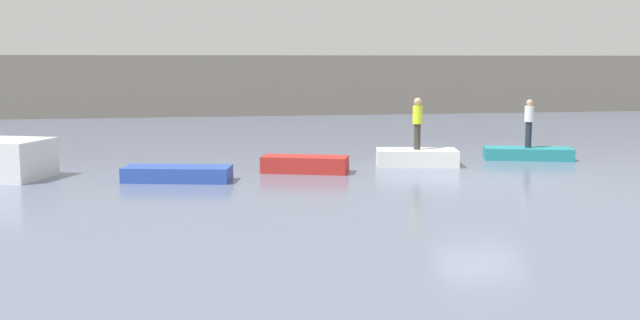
{
  "coord_description": "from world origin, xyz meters",
  "views": [
    {
      "loc": [
        -8.34,
        -20.2,
        3.48
      ],
      "look_at": [
        -4.35,
        2.0,
        0.47
      ],
      "focal_mm": 42.18,
      "sensor_mm": 36.0,
      "label": 1
    }
  ],
  "objects_px": {
    "rowboat_blue": "(178,174)",
    "person_white_shirt": "(529,121)",
    "person_hiviz_shirt": "(417,120)",
    "rowboat_teal": "(528,153)",
    "rowboat_red": "(305,164)",
    "rowboat_white": "(417,158)"
  },
  "relations": [
    {
      "from": "rowboat_teal",
      "to": "person_hiviz_shirt",
      "type": "bearing_deg",
      "value": -151.47
    },
    {
      "from": "rowboat_blue",
      "to": "rowboat_red",
      "type": "height_order",
      "value": "rowboat_red"
    },
    {
      "from": "person_white_shirt",
      "to": "rowboat_white",
      "type": "bearing_deg",
      "value": -168.61
    },
    {
      "from": "rowboat_blue",
      "to": "rowboat_teal",
      "type": "bearing_deg",
      "value": 25.95
    },
    {
      "from": "rowboat_blue",
      "to": "person_white_shirt",
      "type": "distance_m",
      "value": 12.45
    },
    {
      "from": "rowboat_blue",
      "to": "person_hiviz_shirt",
      "type": "height_order",
      "value": "person_hiviz_shirt"
    },
    {
      "from": "rowboat_red",
      "to": "person_hiviz_shirt",
      "type": "distance_m",
      "value": 4.14
    },
    {
      "from": "rowboat_red",
      "to": "person_white_shirt",
      "type": "xyz_separation_m",
      "value": [
        8.21,
        1.67,
        1.1
      ]
    },
    {
      "from": "rowboat_teal",
      "to": "person_hiviz_shirt",
      "type": "distance_m",
      "value": 4.62
    },
    {
      "from": "rowboat_blue",
      "to": "person_white_shirt",
      "type": "bearing_deg",
      "value": 25.95
    },
    {
      "from": "person_white_shirt",
      "to": "person_hiviz_shirt",
      "type": "relative_size",
      "value": 0.99
    },
    {
      "from": "rowboat_red",
      "to": "rowboat_teal",
      "type": "bearing_deg",
      "value": 30.79
    },
    {
      "from": "rowboat_white",
      "to": "person_hiviz_shirt",
      "type": "bearing_deg",
      "value": 0.0
    },
    {
      "from": "person_hiviz_shirt",
      "to": "person_white_shirt",
      "type": "bearing_deg",
      "value": 11.39
    },
    {
      "from": "person_white_shirt",
      "to": "person_hiviz_shirt",
      "type": "bearing_deg",
      "value": -168.61
    },
    {
      "from": "rowboat_teal",
      "to": "person_white_shirt",
      "type": "bearing_deg",
      "value": -46.29
    },
    {
      "from": "rowboat_red",
      "to": "rowboat_teal",
      "type": "height_order",
      "value": "rowboat_red"
    },
    {
      "from": "rowboat_blue",
      "to": "rowboat_red",
      "type": "bearing_deg",
      "value": 28.18
    },
    {
      "from": "rowboat_red",
      "to": "rowboat_white",
      "type": "distance_m",
      "value": 3.95
    },
    {
      "from": "person_white_shirt",
      "to": "rowboat_teal",
      "type": "bearing_deg",
      "value": 116.57
    },
    {
      "from": "rowboat_red",
      "to": "person_hiviz_shirt",
      "type": "bearing_deg",
      "value": 30.88
    },
    {
      "from": "rowboat_red",
      "to": "person_hiviz_shirt",
      "type": "relative_size",
      "value": 1.56
    }
  ]
}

